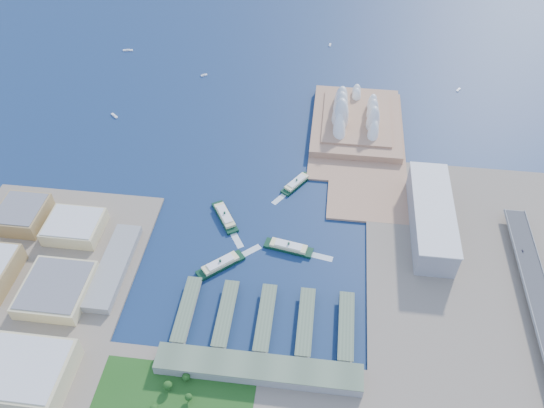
# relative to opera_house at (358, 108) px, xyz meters

# --- Properties ---
(ground) EXTENTS (3000.00, 3000.00, 0.00)m
(ground) POSITION_rel_opera_house_xyz_m (-105.00, -280.00, -32.00)
(ground) COLOR #0F2246
(ground) RESTS_ON ground
(west_land) EXTENTS (220.00, 390.00, 3.00)m
(west_land) POSITION_rel_opera_house_xyz_m (-355.00, -385.00, -30.50)
(west_land) COLOR gray
(west_land) RESTS_ON ground
(east_land) EXTENTS (240.00, 500.00, 3.00)m
(east_land) POSITION_rel_opera_house_xyz_m (135.00, -330.00, -30.50)
(east_land) COLOR gray
(east_land) RESTS_ON ground
(peninsula) EXTENTS (135.00, 220.00, 3.00)m
(peninsula) POSITION_rel_opera_house_xyz_m (2.50, -20.00, -30.50)
(peninsula) COLOR #A77B5B
(peninsula) RESTS_ON ground
(opera_house) EXTENTS (134.00, 180.00, 58.00)m
(opera_house) POSITION_rel_opera_house_xyz_m (0.00, 0.00, 0.00)
(opera_house) COLOR white
(opera_house) RESTS_ON peninsula
(toaster_building) EXTENTS (45.00, 155.00, 35.00)m
(toaster_building) POSITION_rel_opera_house_xyz_m (90.00, -200.00, -11.50)
(toaster_building) COLOR gray
(toaster_building) RESTS_ON east_land
(west_buildings) EXTENTS (200.00, 280.00, 27.00)m
(west_buildings) POSITION_rel_opera_house_xyz_m (-355.00, -350.00, -15.50)
(west_buildings) COLOR #9C7F4E
(west_buildings) RESTS_ON west_land
(ferry_wharves) EXTENTS (184.00, 90.00, 9.30)m
(ferry_wharves) POSITION_rel_opera_house_xyz_m (-91.00, -355.00, -27.35)
(ferry_wharves) COLOR #55664D
(ferry_wharves) RESTS_ON ground
(terminal_building) EXTENTS (200.00, 28.00, 12.00)m
(terminal_building) POSITION_rel_opera_house_xyz_m (-90.00, -415.00, -23.00)
(terminal_building) COLOR gray
(terminal_building) RESTS_ON south_land
(ferry_a) EXTENTS (42.53, 56.76, 10.89)m
(ferry_a) POSITION_rel_opera_house_xyz_m (-160.72, -212.94, -26.56)
(ferry_a) COLOR #0C301D
(ferry_a) RESTS_ON ground
(ferry_b) EXTENTS (39.75, 50.40, 9.80)m
(ferry_b) POSITION_rel_opera_house_xyz_m (-77.11, -140.54, -27.10)
(ferry_b) COLOR #0C301D
(ferry_b) RESTS_ON ground
(ferry_c) EXTENTS (53.69, 49.65, 11.04)m
(ferry_c) POSITION_rel_opera_house_xyz_m (-151.57, -288.75, -26.48)
(ferry_c) COLOR #0C301D
(ferry_c) RESTS_ON ground
(ferry_d) EXTENTS (59.77, 25.27, 10.97)m
(ferry_d) POSITION_rel_opera_house_xyz_m (-76.76, -253.39, -26.51)
(ferry_d) COLOR #0C301D
(ferry_d) RESTS_ON ground
(boat_a) EXTENTS (13.73, 12.72, 2.89)m
(boat_a) POSITION_rel_opera_house_xyz_m (-369.72, -19.54, -30.55)
(boat_a) COLOR white
(boat_a) RESTS_ON ground
(boat_b) EXTENTS (11.06, 9.06, 2.90)m
(boat_b) POSITION_rel_opera_house_xyz_m (-257.20, 112.10, -30.55)
(boat_b) COLOR white
(boat_b) RESTS_ON ground
(boat_c) EXTENTS (8.49, 11.24, 2.51)m
(boat_c) POSITION_rel_opera_house_xyz_m (166.79, 118.82, -30.75)
(boat_c) COLOR white
(boat_c) RESTS_ON ground
(boat_d) EXTENTS (17.93, 6.42, 2.96)m
(boat_d) POSITION_rel_opera_house_xyz_m (-412.19, 178.67, -30.52)
(boat_d) COLOR white
(boat_d) RESTS_ON ground
(boat_e) EXTENTS (4.24, 10.97, 2.64)m
(boat_e) POSITION_rel_opera_house_xyz_m (-49.05, 243.04, -30.68)
(boat_e) COLOR white
(boat_e) RESTS_ON ground
(car_c) EXTENTS (1.68, 4.13, 1.20)m
(car_c) POSITION_rel_opera_house_xyz_m (191.00, -236.52, -16.55)
(car_c) COLOR slate
(car_c) RESTS_ON expressway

